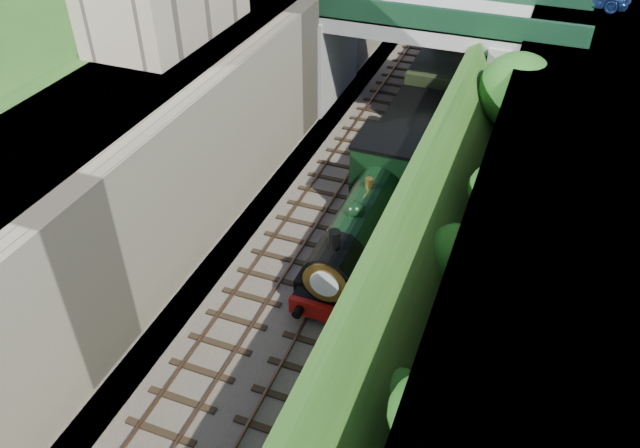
% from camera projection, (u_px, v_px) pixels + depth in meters
% --- Properties ---
extents(ground, '(160.00, 160.00, 0.00)m').
position_uv_depth(ground, '(226.00, 441.00, 19.66)').
color(ground, '#1E4714').
rests_on(ground, ground).
extents(trackbed, '(10.00, 90.00, 0.20)m').
position_uv_depth(trackbed, '(397.00, 142.00, 34.43)').
color(trackbed, '#473F38').
rests_on(trackbed, ground).
extents(retaining_wall, '(1.00, 90.00, 7.00)m').
position_uv_depth(retaining_wall, '(304.00, 69.00, 33.94)').
color(retaining_wall, '#756B56').
rests_on(retaining_wall, ground).
extents(street_plateau_left, '(6.00, 90.00, 7.00)m').
position_uv_depth(street_plateau_left, '(246.00, 60.00, 34.94)').
color(street_plateau_left, '#262628').
rests_on(street_plateau_left, ground).
extents(street_plateau_right, '(8.00, 90.00, 6.25)m').
position_uv_depth(street_plateau_right, '(593.00, 122.00, 29.87)').
color(street_plateau_right, '#262628').
rests_on(street_plateau_right, ground).
extents(embankment_slope, '(4.42, 90.00, 6.36)m').
position_uv_depth(embankment_slope, '(490.00, 133.00, 29.77)').
color(embankment_slope, '#1E4714').
rests_on(embankment_slope, ground).
extents(track_left, '(2.50, 90.00, 0.20)m').
position_uv_depth(track_left, '(363.00, 133.00, 34.91)').
color(track_left, black).
rests_on(track_left, trackbed).
extents(track_right, '(2.50, 90.00, 0.20)m').
position_uv_depth(track_right, '(418.00, 143.00, 34.00)').
color(track_right, black).
rests_on(track_right, trackbed).
extents(road_bridge, '(16.00, 6.40, 7.25)m').
position_uv_depth(road_bridge, '(438.00, 49.00, 34.71)').
color(road_bridge, gray).
rests_on(road_bridge, ground).
extents(tree, '(3.60, 3.80, 6.60)m').
position_uv_depth(tree, '(519.00, 93.00, 28.96)').
color(tree, black).
rests_on(tree, ground).
extents(locomotive, '(3.10, 10.22, 3.83)m').
position_uv_depth(locomotive, '(366.00, 217.00, 25.90)').
color(locomotive, black).
rests_on(locomotive, trackbed).
extents(tender, '(2.70, 6.00, 3.05)m').
position_uv_depth(tender, '(410.00, 140.00, 31.52)').
color(tender, black).
rests_on(tender, trackbed).
extents(coach_front, '(2.90, 18.00, 3.70)m').
position_uv_depth(coach_front, '(460.00, 44.00, 40.60)').
color(coach_front, black).
rests_on(coach_front, trackbed).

